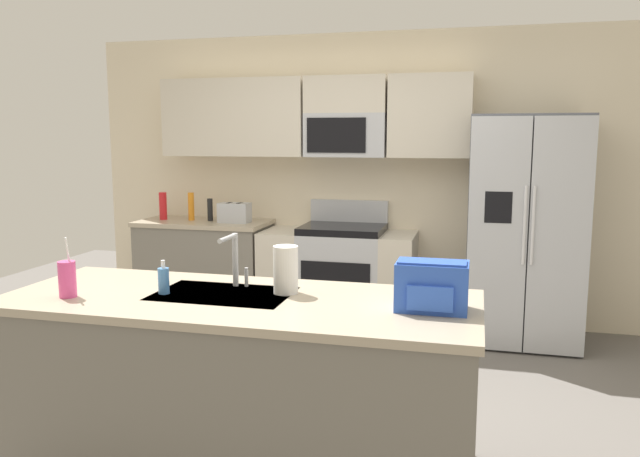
{
  "coord_description": "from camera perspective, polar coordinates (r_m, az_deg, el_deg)",
  "views": [
    {
      "loc": [
        1.02,
        -3.5,
        1.68
      ],
      "look_at": [
        -0.03,
        0.6,
        1.05
      ],
      "focal_mm": 34.84,
      "sensor_mm": 36.0,
      "label": 1
    }
  ],
  "objects": [
    {
      "name": "paper_towel_roll",
      "position": [
        3.11,
        -3.17,
        -3.8
      ],
      "size": [
        0.12,
        0.12,
        0.24
      ],
      "primitive_type": "cylinder",
      "color": "white",
      "rests_on": "island_counter"
    },
    {
      "name": "kitchen_wall_unit",
      "position": [
        5.71,
        2.61,
        6.37
      ],
      "size": [
        5.2,
        0.43,
        2.6
      ],
      "color": "beige",
      "rests_on": "ground"
    },
    {
      "name": "toaster",
      "position": [
        5.72,
        -7.86,
        1.45
      ],
      "size": [
        0.28,
        0.16,
        0.18
      ],
      "color": "#B7BABF",
      "rests_on": "back_counter"
    },
    {
      "name": "range_oven",
      "position": [
        5.57,
        1.72,
        -4.36
      ],
      "size": [
        1.36,
        0.61,
        1.1
      ],
      "color": "#B7BABF",
      "rests_on": "ground"
    },
    {
      "name": "refrigerator",
      "position": [
        5.3,
        18.28,
        -0.16
      ],
      "size": [
        0.9,
        0.76,
        1.85
      ],
      "color": "#4C4F54",
      "rests_on": "ground"
    },
    {
      "name": "island_counter",
      "position": [
        3.22,
        -7.39,
        -13.99
      ],
      "size": [
        2.33,
        0.9,
        0.9
      ],
      "color": "slate",
      "rests_on": "ground"
    },
    {
      "name": "back_counter",
      "position": [
        5.98,
        -10.5,
        -3.54
      ],
      "size": [
        1.21,
        0.63,
        0.9
      ],
      "color": "slate",
      "rests_on": "ground"
    },
    {
      "name": "soap_dispenser",
      "position": [
        3.2,
        -14.17,
        -4.63
      ],
      "size": [
        0.06,
        0.06,
        0.17
      ],
      "color": "#4C8CD8",
      "rests_on": "island_counter"
    },
    {
      "name": "sink_faucet",
      "position": [
        3.25,
        -7.88,
        -2.47
      ],
      "size": [
        0.08,
        0.21,
        0.28
      ],
      "color": "#B7BABF",
      "rests_on": "island_counter"
    },
    {
      "name": "pepper_mill",
      "position": [
        5.86,
        -10.07,
        1.71
      ],
      "size": [
        0.05,
        0.05,
        0.21
      ],
      "primitive_type": "cylinder",
      "color": "black",
      "rests_on": "back_counter"
    },
    {
      "name": "backpack",
      "position": [
        2.85,
        10.24,
        -5.12
      ],
      "size": [
        0.32,
        0.22,
        0.23
      ],
      "color": "blue",
      "rests_on": "island_counter"
    },
    {
      "name": "bottle_orange",
      "position": [
        5.94,
        -11.75,
        2.0
      ],
      "size": [
        0.06,
        0.06,
        0.26
      ],
      "primitive_type": "cylinder",
      "color": "orange",
      "rests_on": "back_counter"
    },
    {
      "name": "ground_plane",
      "position": [
        4.02,
        -1.76,
        -16.27
      ],
      "size": [
        9.0,
        9.0,
        0.0
      ],
      "primitive_type": "plane",
      "color": "#66605B",
      "rests_on": "ground"
    },
    {
      "name": "bottle_red",
      "position": [
        6.05,
        -14.22,
        2.02
      ],
      "size": [
        0.07,
        0.07,
        0.26
      ],
      "primitive_type": "cylinder",
      "color": "red",
      "rests_on": "back_counter"
    },
    {
      "name": "drink_cup_pink",
      "position": [
        3.28,
        -22.2,
        -4.31
      ],
      "size": [
        0.08,
        0.08,
        0.3
      ],
      "color": "#EA4C93",
      "rests_on": "island_counter"
    }
  ]
}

